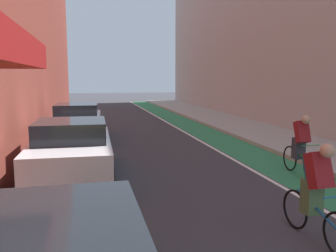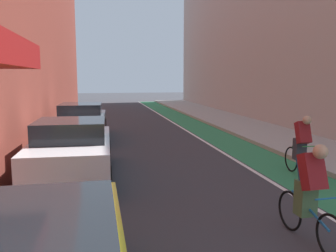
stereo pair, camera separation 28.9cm
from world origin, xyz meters
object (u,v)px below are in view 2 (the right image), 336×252
object	(u,v)px
cyclist_lead	(310,191)
cyclist_mid	(302,146)
parked_sedan_silver	(82,121)
parked_sedan_white	(72,148)

from	to	relation	value
cyclist_lead	cyclist_mid	bearing A→B (deg)	59.90
cyclist_lead	cyclist_mid	xyz separation A→B (m)	(1.99, 3.44, -0.04)
parked_sedan_silver	cyclist_mid	xyz separation A→B (m)	(5.85, -6.74, 0.02)
parked_sedan_silver	cyclist_lead	distance (m)	10.88
parked_sedan_white	cyclist_mid	bearing A→B (deg)	-9.97
parked_sedan_white	cyclist_lead	distance (m)	5.90
parked_sedan_white	parked_sedan_silver	bearing A→B (deg)	90.01
cyclist_lead	parked_sedan_white	bearing A→B (deg)	130.85
parked_sedan_silver	parked_sedan_white	bearing A→B (deg)	-89.99
parked_sedan_silver	cyclist_mid	distance (m)	8.92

